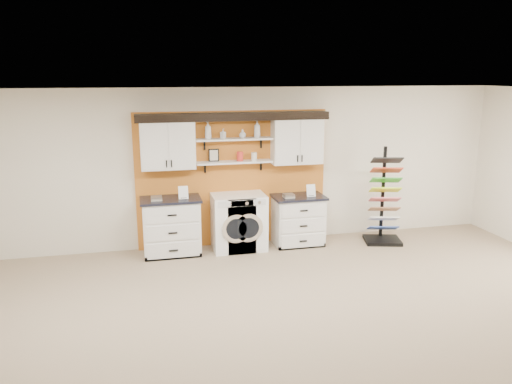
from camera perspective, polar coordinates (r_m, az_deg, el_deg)
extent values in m
plane|color=gray|center=(5.72, 5.25, -18.60)|extent=(10.00, 10.00, 0.00)
plane|color=white|center=(4.86, 5.96, 10.66)|extent=(10.00, 10.00, 0.00)
plane|color=silver|center=(8.88, -2.73, 2.83)|extent=(10.00, 0.00, 10.00)
cube|color=#BE6920|center=(8.89, -2.67, 1.53)|extent=(3.40, 0.07, 2.40)
cube|color=silver|center=(8.48, -10.07, 5.42)|extent=(0.90, 0.34, 0.84)
cube|color=silver|center=(8.29, -11.52, 5.18)|extent=(0.42, 0.01, 0.78)
cube|color=silver|center=(8.32, -8.48, 5.33)|extent=(0.42, 0.01, 0.78)
cube|color=silver|center=(8.89, 4.69, 5.95)|extent=(0.90, 0.34, 0.84)
cube|color=silver|center=(8.66, 3.66, 5.76)|extent=(0.42, 0.01, 0.78)
cube|color=silver|center=(8.80, 6.41, 5.83)|extent=(0.42, 0.01, 0.78)
cube|color=silver|center=(8.67, -2.49, 3.44)|extent=(1.32, 0.28, 0.03)
cube|color=silver|center=(8.61, -2.52, 6.07)|extent=(1.32, 0.28, 0.03)
cube|color=black|center=(8.58, -2.57, 8.73)|extent=(3.30, 0.40, 0.10)
cube|color=black|center=(8.40, -2.32, 8.22)|extent=(3.30, 0.04, 0.04)
cube|color=black|center=(8.64, -4.85, 4.21)|extent=(0.18, 0.02, 0.22)
cube|color=beige|center=(8.63, -4.84, 4.20)|extent=(0.14, 0.01, 0.18)
cylinder|color=red|center=(8.67, -1.85, 4.09)|extent=(0.11, 0.11, 0.16)
cylinder|color=silver|center=(8.72, -0.23, 4.09)|extent=(0.10, 0.10, 0.14)
cube|color=silver|center=(8.64, -9.63, -4.00)|extent=(0.95, 0.60, 0.95)
cube|color=black|center=(8.52, -9.39, -7.33)|extent=(0.95, 0.06, 0.07)
cube|color=black|center=(8.50, -9.76, -0.82)|extent=(1.01, 0.66, 0.04)
cube|color=silver|center=(8.26, -9.57, -2.60)|extent=(0.86, 0.02, 0.26)
cube|color=silver|center=(8.35, -9.49, -4.61)|extent=(0.86, 0.02, 0.26)
cube|color=silver|center=(8.44, -9.41, -6.58)|extent=(0.86, 0.02, 0.26)
cube|color=silver|center=(9.05, 4.81, -3.30)|extent=(0.86, 0.60, 0.86)
cube|color=black|center=(8.93, 5.30, -6.23)|extent=(0.86, 0.06, 0.07)
cube|color=black|center=(8.94, 4.87, -0.53)|extent=(0.92, 0.66, 0.04)
cube|color=silver|center=(8.70, 5.47, -2.11)|extent=(0.79, 0.02, 0.24)
cube|color=silver|center=(8.78, 5.42, -3.86)|extent=(0.79, 0.02, 0.24)
cube|color=silver|center=(8.86, 5.39, -5.58)|extent=(0.79, 0.02, 0.24)
cube|color=white|center=(8.75, -2.70, -3.46)|extent=(0.70, 0.66, 0.98)
cube|color=silver|center=(8.32, -2.31, -1.35)|extent=(0.60, 0.02, 0.10)
cylinder|color=silver|center=(8.44, -2.28, -4.20)|extent=(0.50, 0.05, 0.50)
cylinder|color=black|center=(8.42, -2.25, -4.25)|extent=(0.35, 0.03, 0.35)
cube|color=white|center=(8.79, -1.33, -3.36)|extent=(0.71, 0.66, 0.99)
cube|color=silver|center=(8.36, -0.87, -1.25)|extent=(0.60, 0.02, 0.10)
cylinder|color=silver|center=(8.48, -0.86, -4.09)|extent=(0.50, 0.05, 0.50)
cylinder|color=black|center=(8.46, -0.82, -4.14)|extent=(0.35, 0.03, 0.35)
cube|color=black|center=(9.52, 14.23, -5.37)|extent=(0.75, 0.68, 0.06)
cube|color=black|center=(9.46, 14.29, -0.01)|extent=(0.06, 0.06, 1.69)
cube|color=#3250B2|center=(9.47, 14.29, -3.99)|extent=(0.59, 0.42, 0.15)
cube|color=white|center=(9.42, 14.35, -2.95)|extent=(0.59, 0.42, 0.15)
cube|color=#8E5B3B|center=(9.37, 14.41, -1.89)|extent=(0.59, 0.42, 0.15)
cube|color=#ED6977|center=(9.32, 14.48, -0.82)|extent=(0.59, 0.42, 0.15)
cube|color=#D0FF1A|center=(9.28, 14.54, 0.25)|extent=(0.59, 0.42, 0.15)
cube|color=green|center=(9.24, 14.61, 1.34)|extent=(0.59, 0.42, 0.15)
cube|color=red|center=(9.21, 14.67, 2.43)|extent=(0.59, 0.42, 0.15)
cube|color=black|center=(9.18, 14.74, 3.54)|extent=(0.59, 0.42, 0.15)
imported|color=silver|center=(8.52, -5.50, 7.03)|extent=(0.16, 0.16, 0.29)
imported|color=silver|center=(8.56, -3.79, 6.67)|extent=(0.11, 0.11, 0.17)
imported|color=silver|center=(8.62, -1.56, 6.69)|extent=(0.16, 0.16, 0.15)
imported|color=silver|center=(8.67, 0.13, 7.22)|extent=(0.16, 0.16, 0.30)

